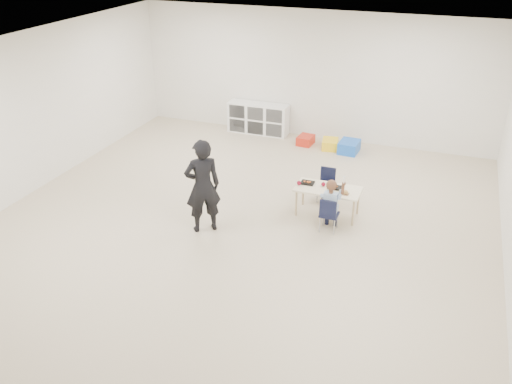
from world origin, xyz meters
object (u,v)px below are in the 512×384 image
at_px(chair_near, 329,214).
at_px(cubby_shelf, 258,118).
at_px(adult, 203,186).
at_px(child, 330,204).
at_px(table, 327,201).

bearing_deg(chair_near, cubby_shelf, 124.62).
relative_size(cubby_shelf, adult, 0.91).
distance_m(cubby_shelf, adult, 4.52).
relative_size(child, cubby_shelf, 0.67).
bearing_deg(table, adult, -146.00).
xyz_separation_m(cubby_shelf, adult, (0.73, -4.44, 0.42)).
xyz_separation_m(table, adult, (-1.72, -1.16, 0.52)).
height_order(child, cubby_shelf, child).
height_order(chair_near, child, child).
height_order(table, adult, adult).
xyz_separation_m(table, cubby_shelf, (-2.45, 3.28, 0.10)).
height_order(table, chair_near, chair_near).
relative_size(chair_near, adult, 0.38).
bearing_deg(adult, chair_near, 162.16).
bearing_deg(table, child, -72.95).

